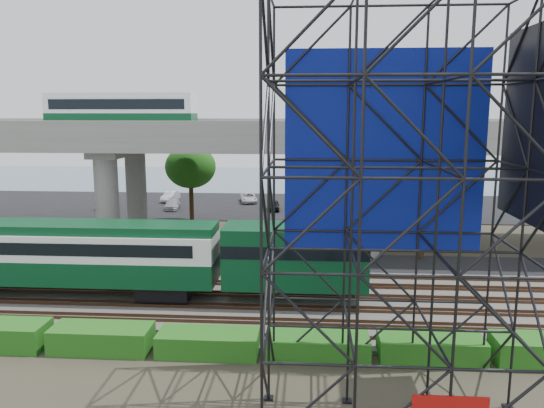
{
  "coord_description": "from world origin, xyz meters",
  "views": [
    {
      "loc": [
        5.48,
        -26.81,
        10.98
      ],
      "look_at": [
        3.21,
        6.0,
        5.19
      ],
      "focal_mm": 35.0,
      "sensor_mm": 36.0,
      "label": 1
    }
  ],
  "objects": [
    {
      "name": "harbor_water",
      "position": [
        0.0,
        56.0,
        0.01
      ],
      "size": [
        140.0,
        40.0,
        0.03
      ],
      "primitive_type": "cube",
      "color": "slate",
      "rests_on": "ground"
    },
    {
      "name": "parking_lot",
      "position": [
        0.0,
        34.0,
        0.04
      ],
      "size": [
        90.0,
        18.0,
        0.08
      ],
      "primitive_type": "cube",
      "color": "black",
      "rests_on": "ground"
    },
    {
      "name": "hedge_strip",
      "position": [
        1.01,
        -4.3,
        0.56
      ],
      "size": [
        34.6,
        1.8,
        1.2
      ],
      "color": "#145814",
      "rests_on": "ground"
    },
    {
      "name": "rail_tracks",
      "position": [
        0.0,
        2.0,
        0.28
      ],
      "size": [
        90.0,
        9.52,
        0.16
      ],
      "color": "#472D1E",
      "rests_on": "ballast_bed"
    },
    {
      "name": "trees",
      "position": [
        -4.67,
        16.17,
        5.57
      ],
      "size": [
        40.94,
        16.94,
        7.69
      ],
      "color": "#382314",
      "rests_on": "ground"
    },
    {
      "name": "ground",
      "position": [
        0.0,
        0.0,
        0.0
      ],
      "size": [
        140.0,
        140.0,
        0.0
      ],
      "primitive_type": "plane",
      "color": "#474233",
      "rests_on": "ground"
    },
    {
      "name": "ballast_bed",
      "position": [
        0.0,
        2.0,
        0.1
      ],
      "size": [
        90.0,
        12.0,
        0.2
      ],
      "primitive_type": "cube",
      "color": "slate",
      "rests_on": "ground"
    },
    {
      "name": "scaffold_tower",
      "position": [
        8.57,
        -7.98,
        7.47
      ],
      "size": [
        9.36,
        6.36,
        15.0
      ],
      "color": "black",
      "rests_on": "ground"
    },
    {
      "name": "service_road",
      "position": [
        0.0,
        10.5,
        0.04
      ],
      "size": [
        90.0,
        5.0,
        0.08
      ],
      "primitive_type": "cube",
      "color": "black",
      "rests_on": "ground"
    },
    {
      "name": "overpass",
      "position": [
        -0.71,
        16.0,
        8.21
      ],
      "size": [
        80.0,
        12.0,
        12.4
      ],
      "color": "#9E9B93",
      "rests_on": "ground"
    },
    {
      "name": "parked_cars",
      "position": [
        2.06,
        33.62,
        0.68
      ],
      "size": [
        37.12,
        9.73,
        1.32
      ],
      "color": "silver",
      "rests_on": "parking_lot"
    },
    {
      "name": "commuter_train",
      "position": [
        -7.08,
        2.0,
        2.88
      ],
      "size": [
        29.3,
        3.06,
        4.3
      ],
      "color": "black",
      "rests_on": "rail_tracks"
    }
  ]
}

